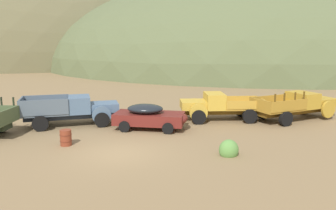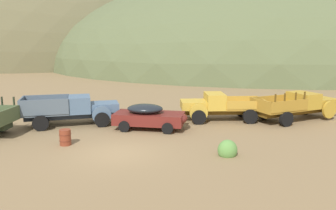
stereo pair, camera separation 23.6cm
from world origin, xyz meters
TOP-DOWN VIEW (x-y plane):
  - ground_plane at (0.00, 0.00)m, footprint 300.00×300.00m
  - hill_center at (-16.95, 74.32)m, footprint 80.93×59.87m
  - hill_far_left at (37.72, 57.18)m, footprint 99.63×82.84m
  - truck_chalk_blue at (-2.41, 6.20)m, footprint 6.16×2.70m
  - car_oxblood at (2.17, 4.25)m, footprint 4.84×3.25m
  - truck_faded_yellow at (6.82, 5.81)m, footprint 5.81×2.97m
  - truck_mustard at (12.75, 5.02)m, footprint 6.65×3.63m
  - oil_drum_foreground at (-2.69, 1.81)m, footprint 0.63×0.63m
  - bush_near_barrel at (-4.19, 8.36)m, footprint 1.25×1.36m
  - bush_back_edge at (5.12, -1.28)m, footprint 0.95×0.85m

SIDE VIEW (x-z plane):
  - ground_plane at x=0.00m, z-range 0.00..0.00m
  - hill_center at x=-16.95m, z-range -27.03..27.03m
  - hill_far_left at x=37.72m, z-range -19.90..19.90m
  - bush_back_edge at x=5.12m, z-range -0.25..0.76m
  - bush_near_barrel at x=-4.19m, z-range -0.30..0.95m
  - oil_drum_foreground at x=-2.69m, z-range 0.00..0.83m
  - car_oxblood at x=2.17m, z-range 0.03..1.60m
  - truck_faded_yellow at x=6.82m, z-range 0.04..1.93m
  - truck_chalk_blue at x=-2.41m, z-range 0.06..1.97m
  - truck_mustard at x=12.75m, z-range -0.06..2.10m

